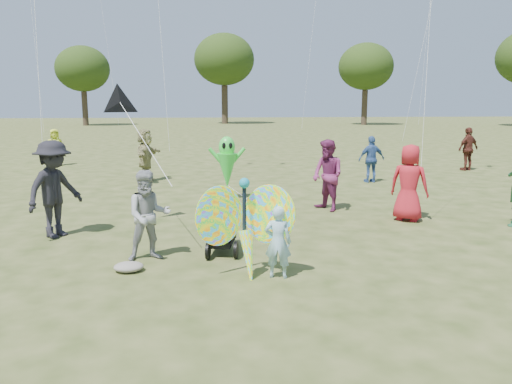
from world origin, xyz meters
TOP-DOWN VIEW (x-y plane):
  - ground at (0.00, 0.00)m, footprint 160.00×160.00m
  - child_girl at (-0.01, 0.18)m, footprint 0.46×0.36m
  - adult_man at (-2.04, 1.29)m, footprint 0.86×0.74m
  - grey_bag at (-2.33, 0.72)m, footprint 0.47×0.38m
  - crowd_a at (3.50, 3.54)m, footprint 1.01×0.95m
  - crowd_b at (-4.03, 3.00)m, footprint 1.29×1.43m
  - crowd_c at (4.51, 8.93)m, footprint 0.95×0.48m
  - crowd_d at (-2.98, 9.98)m, footprint 0.94×1.73m
  - crowd_e at (1.94, 4.78)m, footprint 0.97×1.06m
  - crowd_g at (-7.21, 14.73)m, footprint 0.86×0.68m
  - crowd_h at (9.27, 11.36)m, footprint 1.07×0.73m
  - jogging_stroller at (-0.82, 1.59)m, footprint 0.63×1.10m
  - butterfly_kite at (-0.49, 0.28)m, footprint 1.74×0.75m
  - delta_kite_rig at (-2.78, 3.70)m, footprint 1.60×2.65m
  - alien_kite at (-0.43, 6.50)m, footprint 1.12×0.69m
  - tree_line at (3.67, 44.99)m, footprint 91.78×33.60m

SIDE VIEW (x-z plane):
  - ground at x=0.00m, z-range 0.00..0.00m
  - grey_bag at x=-2.33m, z-range 0.00..0.15m
  - child_girl at x=-0.01m, z-range 0.00..1.13m
  - jogging_stroller at x=-0.82m, z-range 0.07..1.16m
  - butterfly_kite at x=-0.49m, z-range -0.10..1.64m
  - adult_man at x=-2.04m, z-range 0.00..1.54m
  - crowd_g at x=-7.21m, z-range 0.00..1.55m
  - crowd_c at x=4.51m, z-range 0.00..1.55m
  - crowd_h at x=9.27m, z-range 0.00..1.69m
  - crowd_a at x=3.50m, z-range 0.00..1.73m
  - crowd_e at x=1.94m, z-range 0.00..1.76m
  - crowd_d at x=-2.98m, z-range 0.00..1.78m
  - crowd_b at x=-4.03m, z-range 0.00..1.93m
  - alien_kite at x=-0.43m, z-range 0.10..1.84m
  - delta_kite_rig at x=-2.78m, z-range 1.73..3.54m
  - tree_line at x=3.67m, z-range 1.47..12.25m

